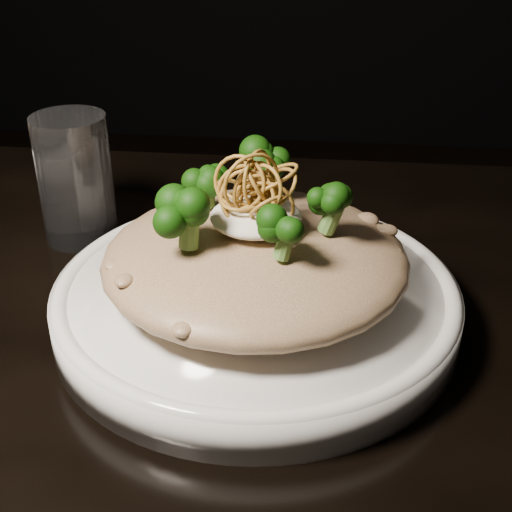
% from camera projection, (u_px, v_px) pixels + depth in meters
% --- Properties ---
extents(table, '(1.10, 0.80, 0.75)m').
position_uv_depth(table, '(114.00, 457.00, 0.53)').
color(table, black).
rests_on(table, ground).
extents(plate, '(0.30, 0.30, 0.03)m').
position_uv_depth(plate, '(256.00, 302.00, 0.53)').
color(plate, white).
rests_on(plate, table).
extents(risotto, '(0.22, 0.22, 0.05)m').
position_uv_depth(risotto, '(255.00, 258.00, 0.51)').
color(risotto, brown).
rests_on(risotto, plate).
extents(broccoli, '(0.15, 0.15, 0.05)m').
position_uv_depth(broccoli, '(257.00, 187.00, 0.49)').
color(broccoli, black).
rests_on(broccoli, risotto).
extents(cheese, '(0.06, 0.06, 0.02)m').
position_uv_depth(cheese, '(256.00, 216.00, 0.49)').
color(cheese, white).
rests_on(cheese, risotto).
extents(shallots, '(0.06, 0.06, 0.04)m').
position_uv_depth(shallots, '(258.00, 182.00, 0.48)').
color(shallots, brown).
rests_on(shallots, cheese).
extents(drinking_glass, '(0.07, 0.07, 0.11)m').
position_uv_depth(drinking_glass, '(75.00, 179.00, 0.63)').
color(drinking_glass, silver).
rests_on(drinking_glass, table).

